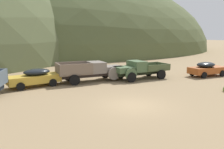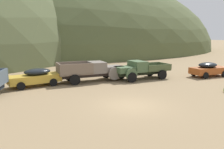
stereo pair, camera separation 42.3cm
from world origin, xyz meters
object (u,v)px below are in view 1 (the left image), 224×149
(car_faded_yellow, at_px, (32,78))
(truck_weathered_green, at_px, (137,70))
(car_oxide_orange, at_px, (208,69))
(truck_primer_gray, at_px, (94,71))

(car_faded_yellow, height_order, truck_weathered_green, truck_weathered_green)
(truck_weathered_green, distance_m, car_oxide_orange, 8.18)
(truck_primer_gray, relative_size, car_oxide_orange, 1.43)
(car_oxide_orange, bearing_deg, truck_primer_gray, 168.20)
(car_faded_yellow, height_order, truck_primer_gray, truck_primer_gray)
(truck_weathered_green, relative_size, car_oxide_orange, 1.30)
(car_faded_yellow, xyz_separation_m, car_oxide_orange, (18.06, -2.66, -0.00))
(car_faded_yellow, relative_size, truck_primer_gray, 0.76)
(car_faded_yellow, distance_m, car_oxide_orange, 18.25)
(truck_primer_gray, relative_size, truck_weathered_green, 1.10)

